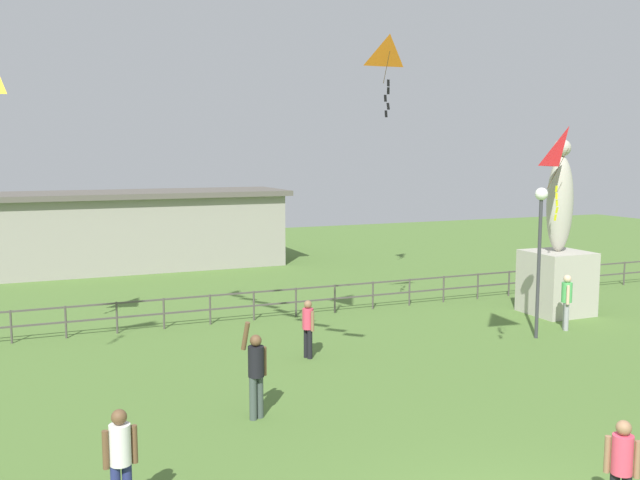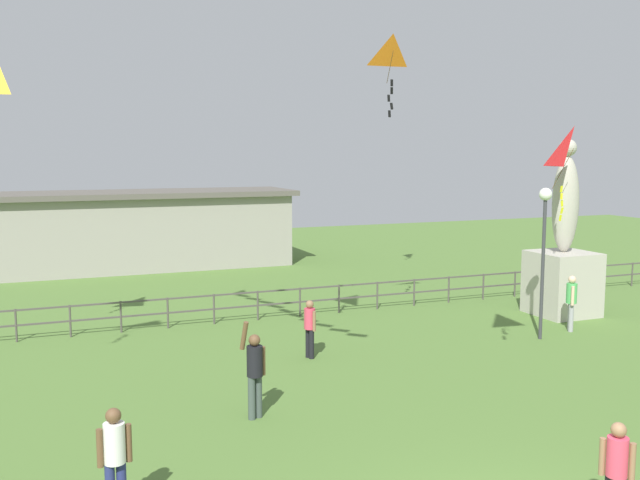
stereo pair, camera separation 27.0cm
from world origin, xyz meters
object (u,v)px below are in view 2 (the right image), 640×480
lamppost (544,230)px  kite_4 (573,151)px  person_1 (617,469)px  person_2 (571,299)px  person_6 (115,455)px  statue_monument (563,263)px  person_0 (310,325)px  person_3 (255,369)px  kite_5 (393,54)px

lamppost → kite_4: 3.10m
person_1 → person_2: 11.75m
person_6 → person_2: bearing=24.3°
statue_monument → person_1: (-8.55, -11.07, -0.79)m
statue_monument → kite_4: kite_4 is taller
person_0 → person_6: 8.55m
person_0 → kite_4: 9.80m
person_1 → kite_4: bearing=52.0°
person_6 → kite_4: 16.44m
statue_monument → person_3: size_ratio=2.83×
kite_5 → person_0: bearing=-154.6°
kite_5 → kite_4: bearing=-10.6°
statue_monument → person_6: statue_monument is taller
statue_monument → kite_5: kite_5 is taller
person_0 → person_1: person_1 is taller
statue_monument → person_1: bearing=-127.7°
statue_monument → lamppost: statue_monument is taller
person_0 → person_6: person_6 is taller
kite_5 → statue_monument: bearing=1.1°
person_2 → kite_4: kite_4 is taller
person_3 → person_2: bearing=16.7°
person_1 → person_6: size_ratio=0.95×
statue_monument → person_0: bearing=-170.5°
person_3 → kite_4: (11.24, 3.94, 4.34)m
person_1 → person_0: bearing=95.8°
person_2 → kite_4: bearing=58.0°
lamppost → person_3: (-9.35, -2.82, -2.15)m
person_0 → kite_4: size_ratio=0.54×
lamppost → person_3: lamppost is taller
statue_monument → person_2: (-1.26, -1.87, -0.74)m
person_2 → kite_5: bearing=161.3°
kite_4 → kite_5: size_ratio=1.24×
person_0 → kite_5: 7.97m
lamppost → kite_5: kite_5 is taller
person_0 → kite_5: bearing=25.4°
kite_5 → lamppost: bearing=-30.1°
person_6 → person_1: bearing=-24.5°
kite_5 → person_3: bearing=-138.5°
person_0 → person_3: (-2.53, -3.52, 0.14)m
lamppost → person_6: (-12.36, -5.82, -2.21)m
statue_monument → kite_5: 9.05m
person_3 → kite_4: bearing=19.3°
lamppost → person_6: bearing=-154.8°
person_3 → lamppost: bearing=16.8°
statue_monument → person_3: (-12.05, -5.10, -0.69)m
lamppost → person_3: 10.00m
statue_monument → kite_4: 3.93m
person_2 → person_6: 15.14m
statue_monument → lamppost: 3.82m
person_3 → kite_5: kite_5 is taller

